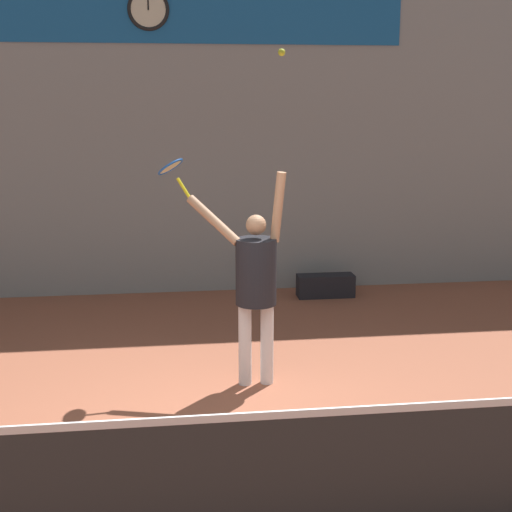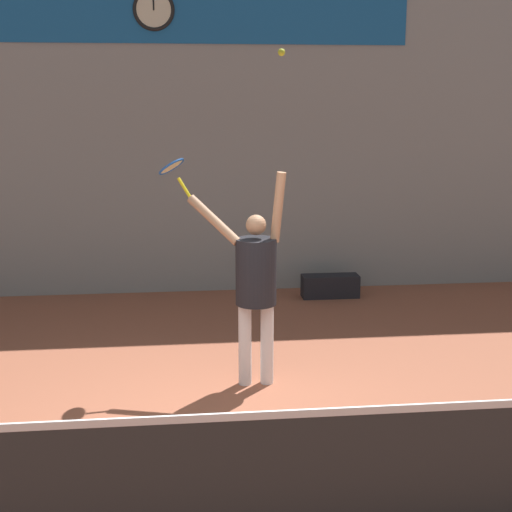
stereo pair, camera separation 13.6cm
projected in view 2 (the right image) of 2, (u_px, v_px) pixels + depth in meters
The scene contains 9 objects.
ground_plane at pixel (221, 457), 5.68m from camera, with size 18.00×18.00×0.00m, color #9E563D.
back_wall at pixel (197, 119), 10.07m from camera, with size 18.00×0.10×5.00m.
sponsor_banner at pixel (195, 10), 9.69m from camera, with size 5.93×0.02×0.88m.
scoreboard_clock at pixel (154, 9), 9.61m from camera, with size 0.56×0.05×0.56m.
court_net at pixel (232, 482), 4.38m from camera, with size 8.34×0.07×1.06m.
tennis_player at pixel (255, 279), 6.93m from camera, with size 0.96×0.60×2.13m.
tennis_racket at pixel (173, 169), 7.04m from camera, with size 0.38×0.37×0.40m.
tennis_ball at pixel (281, 52), 6.39m from camera, with size 0.07×0.07×0.07m.
equipment_bag at pixel (330, 286), 10.21m from camera, with size 0.81×0.29×0.32m.
Camera 2 is at (-0.29, -5.20, 2.81)m, focal length 50.00 mm.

